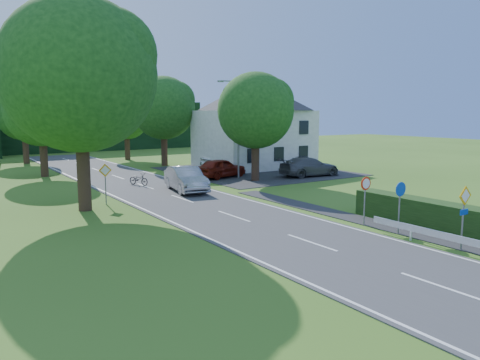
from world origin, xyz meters
TOP-DOWN VIEW (x-y plane):
  - road at (0.00, 20.00)m, footprint 7.00×80.00m
  - parking_pad at (12.00, 33.00)m, footprint 14.00×16.00m
  - line_edge_left at (-3.25, 20.00)m, footprint 0.12×80.00m
  - line_edge_right at (3.25, 20.00)m, footprint 0.12×80.00m
  - line_centre at (0.00, 20.00)m, footprint 0.12×80.00m
  - tree_main at (-6.00, 24.00)m, footprint 9.40×9.40m
  - tree_left_far at (-5.00, 40.00)m, footprint 7.00×7.00m
  - tree_right_far at (7.00, 42.00)m, footprint 7.40×7.40m
  - tree_left_back at (-4.50, 52.00)m, footprint 6.60×6.60m
  - tree_right_back at (6.00, 50.00)m, footprint 6.20×6.20m
  - tree_right_mid at (8.50, 28.00)m, footprint 7.00×7.00m
  - treeline_right at (8.00, 66.00)m, footprint 30.00×5.00m
  - house_white at (14.00, 36.00)m, footprint 10.60×8.40m
  - streetlight at (8.06, 30.00)m, footprint 2.03×0.18m
  - sign_priority_right at (4.30, 7.98)m, footprint 0.78×0.09m
  - sign_roundabout at (4.30, 10.98)m, footprint 0.64×0.08m
  - sign_speed_limit at (4.30, 12.97)m, footprint 0.64×0.11m
  - sign_priority_left at (-4.50, 24.98)m, footprint 0.78×0.09m
  - moving_car at (1.54, 26.45)m, footprint 2.66×5.40m
  - motorcycle at (-0.20, 30.77)m, footprint 1.30×1.90m
  - parked_car_red at (7.07, 30.96)m, footprint 5.05×3.03m
  - parked_car_silver_a at (10.91, 37.00)m, footprint 4.62×2.28m
  - parked_car_grey at (13.87, 27.60)m, footprint 5.62×2.66m
  - parked_car_silver_b at (17.02, 32.21)m, footprint 4.85×4.13m
  - parasol at (12.29, 35.00)m, footprint 2.42×2.44m

SIDE VIEW (x-z plane):
  - road at x=0.00m, z-range 0.00..0.04m
  - parking_pad at x=12.00m, z-range 0.00..0.04m
  - line_edge_left at x=-3.25m, z-range 0.04..0.05m
  - line_edge_right at x=3.25m, z-range 0.04..0.05m
  - line_centre at x=0.00m, z-range 0.04..0.05m
  - motorcycle at x=-0.20m, z-range 0.04..0.98m
  - parked_car_silver_b at x=17.02m, z-range 0.04..1.27m
  - parked_car_silver_a at x=10.91m, z-range 0.04..1.50m
  - parked_car_grey at x=13.87m, z-range 0.04..1.62m
  - parked_car_red at x=7.07m, z-range 0.04..1.65m
  - moving_car at x=1.54m, z-range 0.04..1.74m
  - parasol at x=12.29m, z-range 0.04..1.82m
  - sign_roundabout at x=4.30m, z-range 0.49..2.86m
  - sign_priority_left at x=-4.50m, z-range 0.50..2.94m
  - sign_speed_limit at x=4.30m, z-range 0.58..2.95m
  - sign_priority_right at x=4.30m, z-range 0.50..3.09m
  - treeline_right at x=8.00m, z-range 0.00..7.00m
  - tree_right_back at x=6.00m, z-range 0.00..7.56m
  - tree_left_back at x=-4.50m, z-range 0.00..8.07m
  - tree_left_far at x=-5.00m, z-range 0.00..8.58m
  - tree_right_mid at x=8.50m, z-range 0.00..8.58m
  - house_white at x=14.00m, z-range 0.11..8.71m
  - streetlight at x=8.06m, z-range 0.46..8.46m
  - tree_right_far at x=7.00m, z-range 0.00..9.09m
  - tree_main at x=-6.00m, z-range 0.00..11.64m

